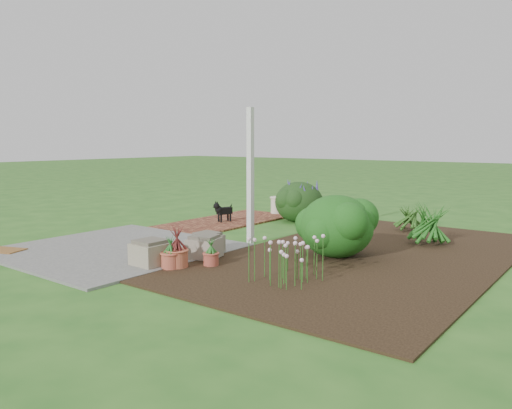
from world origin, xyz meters
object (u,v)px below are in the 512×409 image
Objects in this scene: cream_ceramic_urn at (277,205)px; evergreen_shrub at (336,224)px; stone_trough_near at (151,254)px; black_dog at (223,210)px.

cream_ceramic_urn is 0.34× the size of evergreen_shrub.
evergreen_shrub is at bearing 49.62° from stone_trough_near.
black_dog is 0.42× the size of evergreen_shrub.
cream_ceramic_urn is (-1.59, 5.59, 0.05)m from stone_trough_near.
cream_ceramic_urn is at bearing 100.93° from black_dog.
black_dog is at bearing -95.97° from cream_ceramic_urn.
evergreen_shrub is at bearing -4.19° from black_dog.
cream_ceramic_urn is (0.20, 1.89, -0.06)m from black_dog.
stone_trough_near is 4.11m from black_dog.
stone_trough_near is 1.17× the size of cream_ceramic_urn.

